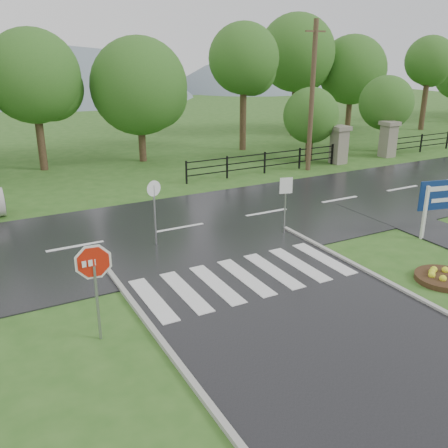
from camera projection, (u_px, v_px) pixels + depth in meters
ground at (360, 366)px, 11.06m from camera, size 120.00×120.00×0.00m
main_road at (180, 229)px, 19.35m from camera, size 90.00×8.00×0.04m
crosswalk at (245, 277)px, 15.18m from camera, size 6.50×2.80×0.02m
pillar_west at (339, 144)px, 29.73m from camera, size 1.00×1.00×2.24m
pillar_east at (388, 138)px, 31.51m from camera, size 1.00×1.00×2.24m
fence_west at (265, 160)px, 27.54m from camera, size 9.58×0.08×1.20m
hills at (52, 209)px, 71.73m from camera, size 102.00×48.00×48.00m
treeline at (105, 158)px, 31.40m from camera, size 83.20×5.20×10.00m
stop_sign at (94, 270)px, 11.50m from camera, size 1.15×0.19×2.61m
estate_billboard at (447, 197)px, 18.36m from camera, size 2.37×0.59×2.11m
flower_bed at (444, 277)px, 15.04m from camera, size 1.69×1.69×0.34m
reg_sign_small at (286, 195)px, 18.30m from camera, size 0.47×0.16×2.19m
reg_sign_round at (154, 206)px, 17.23m from camera, size 0.54×0.16×2.39m
utility_pole_east at (312, 97)px, 27.15m from camera, size 1.43×0.27×8.04m
entrance_tree_left at (311, 116)px, 29.97m from camera, size 3.33×3.33×4.41m
entrance_tree_right at (386, 103)px, 32.55m from camera, size 3.51×3.51×4.94m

